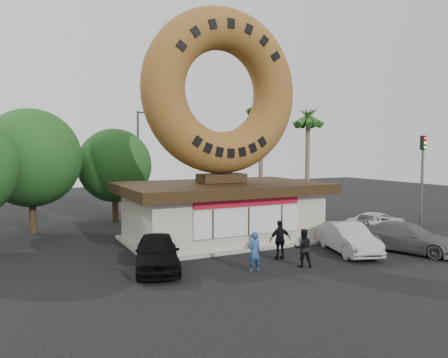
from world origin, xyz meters
name	(u,v)px	position (x,y,z in m)	size (l,w,h in m)	color
ground	(281,265)	(0.00, 0.00, 0.00)	(90.00, 90.00, 0.00)	black
donut_shop	(222,209)	(0.00, 5.98, 1.77)	(11.20, 7.20, 3.80)	#BBB5A0
giant_donut	(221,91)	(0.00, 6.00, 8.40)	(9.21, 9.21, 2.35)	brown
tree_west	(31,158)	(-9.50, 13.00, 4.64)	(6.00, 6.00, 7.65)	#473321
tree_mid	(114,165)	(-4.00, 15.00, 4.02)	(5.20, 5.20, 6.63)	#473321
palm_near	(261,108)	(7.50, 14.00, 8.41)	(2.60, 2.60, 9.75)	#726651
palm_far	(308,120)	(11.00, 12.50, 7.48)	(2.60, 2.60, 8.75)	#726651
street_lamp	(140,158)	(-1.86, 16.00, 4.48)	(2.11, 0.20, 8.00)	#59595E
traffic_signal	(422,169)	(14.00, 3.99, 3.87)	(0.30, 0.38, 6.07)	#59595E
person_left	(254,252)	(-1.60, -0.37, 0.86)	(0.63, 0.41, 1.72)	navy
person_center	(303,248)	(0.72, -0.67, 0.84)	(0.82, 0.64, 1.69)	black
person_right	(280,240)	(0.57, 0.89, 0.92)	(1.08, 0.45, 1.84)	black
car_black	(157,252)	(-5.19, 1.72, 0.77)	(1.82, 4.52, 1.54)	black
car_silver	(348,238)	(4.31, 0.40, 0.74)	(1.57, 4.50, 1.48)	#9E9EA3
car_grey	(408,237)	(7.21, -0.74, 0.72)	(2.02, 4.96, 1.44)	slate
car_white	(377,222)	(9.76, 3.80, 0.62)	(2.06, 4.46, 1.24)	silver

